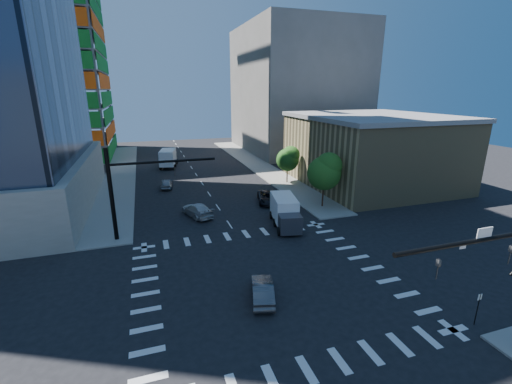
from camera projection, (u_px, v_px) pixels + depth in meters
name	position (u px, v px, depth m)	size (l,w,h in m)	color
ground	(267.00, 280.00, 26.61)	(160.00, 160.00, 0.00)	black
road_markings	(267.00, 280.00, 26.61)	(20.00, 20.00, 0.01)	silver
sidewalk_ne	(257.00, 165.00, 66.70)	(5.00, 60.00, 0.15)	gray
sidewalk_nw	(121.00, 174.00, 59.24)	(5.00, 60.00, 0.15)	gray
construction_building	(31.00, 34.00, 67.65)	(25.16, 34.50, 70.60)	gray
commercial_building	(371.00, 150.00, 52.54)	(20.50, 22.50, 10.60)	#928055
bg_building_ne	(296.00, 90.00, 80.64)	(24.00, 30.00, 28.00)	#65615B
signal_mast_nw	(127.00, 185.00, 32.50)	(10.20, 0.40, 9.00)	black
tree_south	(326.00, 171.00, 41.66)	(4.16, 4.16, 6.82)	#382316
tree_north	(289.00, 158.00, 52.87)	(3.54, 3.52, 5.78)	#382316
no_parking_sign	(478.00, 306.00, 21.21)	(0.30, 0.06, 2.20)	black
car_nb_far	(268.00, 197.00, 44.59)	(2.41, 5.22, 1.45)	black
car_sb_near	(197.00, 210.00, 39.84)	(2.10, 5.17, 1.50)	#B2B2B2
car_sb_mid	(167.00, 184.00, 51.10)	(1.64, 4.08, 1.39)	gray
car_sb_cross	(263.00, 290.00, 24.07)	(1.46, 4.18, 1.38)	#4A4B4F
box_truck_near	(286.00, 215.00, 36.60)	(3.60, 6.26, 3.09)	black
box_truck_far	(169.00, 159.00, 65.12)	(3.98, 6.86, 3.38)	black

